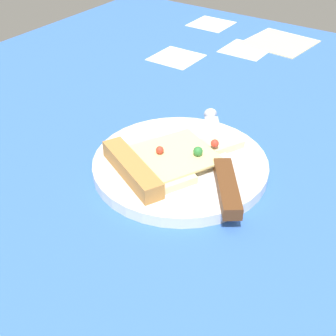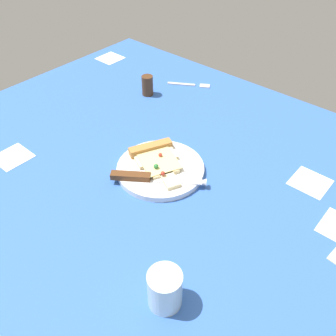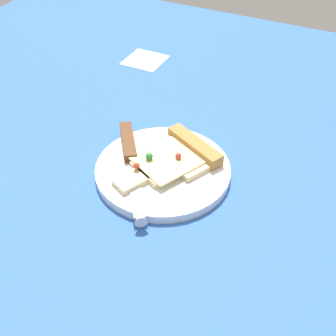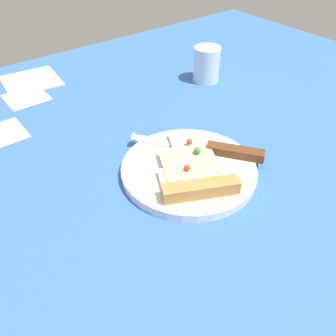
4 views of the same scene
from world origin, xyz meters
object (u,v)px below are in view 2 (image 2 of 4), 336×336
drinking_glass (165,289)px  fork (191,84)px  pepper_shaker (147,85)px  plate (160,169)px  pizza_slice (157,158)px  knife (149,178)px

drinking_glass → fork: bearing=-145.2°
pepper_shaker → plate: bearing=48.1°
plate → pepper_shaker: 40.51cm
pepper_shaker → fork: 16.92cm
plate → pizza_slice: pizza_slice is taller
plate → drinking_glass: (26.80, 25.06, 3.39)cm
knife → drinking_glass: drinking_glass is taller
fork → plate: bearing=-3.1°
fork → pepper_shaker: bearing=-58.0°
drinking_glass → pepper_shaker: size_ratio=1.22×
fork → drinking_glass: bearing=3.4°
pizza_slice → drinking_glass: drinking_glass is taller
pizza_slice → pepper_shaker: pepper_shaker is taller
pepper_shaker → knife: bearing=43.7°
plate → pizza_slice: bearing=-115.4°
pizza_slice → pepper_shaker: (-25.91, -27.72, 1.09)cm
plate → pizza_slice: size_ratio=1.20×
pepper_shaker → pizza_slice: bearing=46.9°
pizza_slice → knife: pizza_slice is taller
pizza_slice → pepper_shaker: bearing=-107.2°
knife → drinking_glass: (21.19, 23.99, 2.02)cm
fork → knife: bearing=-4.9°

